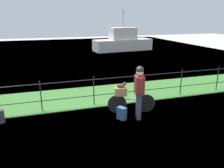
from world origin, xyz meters
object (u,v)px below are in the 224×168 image
object	(u,v)px
wooden_crate	(121,91)
moored_boat_near	(123,42)
bicycle_main	(131,103)
mooring_bollard	(1,116)
terrier_dog	(122,85)
cyclist_person	(139,88)
backpack_on_paving	(122,113)

from	to	relation	value
wooden_crate	moored_boat_near	xyz separation A→B (m)	(4.98, 13.38, 0.03)
bicycle_main	mooring_bollard	bearing A→B (deg)	173.25
wooden_crate	mooring_bollard	bearing A→B (deg)	173.88
terrier_dog	cyclist_person	world-z (taller)	cyclist_person
backpack_on_paving	mooring_bollard	distance (m)	3.65
terrier_dog	backpack_on_paving	distance (m)	0.91
backpack_on_paving	moored_boat_near	size ratio (longest dim) A/B	0.07
backpack_on_paving	bicycle_main	bearing A→B (deg)	100.78
bicycle_main	cyclist_person	bearing A→B (deg)	-82.92
backpack_on_paving	cyclist_person	bearing A→B (deg)	52.21
cyclist_person	backpack_on_paving	size ratio (longest dim) A/B	4.21
bicycle_main	mooring_bollard	xyz separation A→B (m)	(-4.02, 0.48, -0.12)
cyclist_person	moored_boat_near	bearing A→B (deg)	71.78
cyclist_person	backpack_on_paving	bearing A→B (deg)	171.93
terrier_dog	moored_boat_near	bearing A→B (deg)	69.68
cyclist_person	bicycle_main	bearing A→B (deg)	97.08
cyclist_person	backpack_on_paving	world-z (taller)	cyclist_person
terrier_dog	mooring_bollard	bearing A→B (deg)	173.83
mooring_bollard	moored_boat_near	size ratio (longest dim) A/B	0.07
mooring_bollard	moored_boat_near	bearing A→B (deg)	56.29
wooden_crate	cyclist_person	world-z (taller)	cyclist_person
bicycle_main	mooring_bollard	world-z (taller)	bicycle_main
moored_boat_near	cyclist_person	bearing A→B (deg)	-108.22
bicycle_main	moored_boat_near	bearing A→B (deg)	70.96
wooden_crate	moored_boat_near	distance (m)	14.27
terrier_dog	cyclist_person	size ratio (longest dim) A/B	0.19
bicycle_main	moored_boat_near	distance (m)	14.24
backpack_on_paving	moored_boat_near	xyz separation A→B (m)	(5.12, 13.86, 0.58)
terrier_dog	cyclist_person	xyz separation A→B (m)	(0.37, -0.55, 0.04)
mooring_bollard	bicycle_main	bearing A→B (deg)	-6.75
bicycle_main	moored_boat_near	world-z (taller)	moored_boat_near
wooden_crate	cyclist_person	xyz separation A→B (m)	(0.39, -0.56, 0.25)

